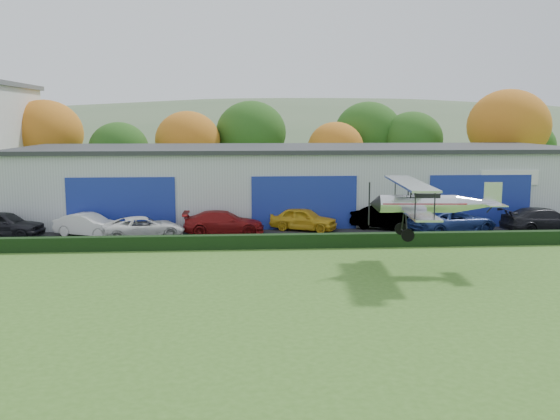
{
  "coord_description": "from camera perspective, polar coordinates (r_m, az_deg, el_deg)",
  "views": [
    {
      "loc": [
        0.49,
        -18.15,
        7.32
      ],
      "look_at": [
        2.69,
        12.4,
        2.77
      ],
      "focal_mm": 39.3,
      "sensor_mm": 36.0,
      "label": 1
    }
  ],
  "objects": [
    {
      "name": "distant_hills",
      "position": [
        159.53,
        -5.84,
        1.07
      ],
      "size": [
        430.0,
        196.0,
        56.0
      ],
      "color": "#4C6642",
      "rests_on": "ground"
    },
    {
      "name": "car_5",
      "position": [
        41.44,
        10.08,
        -0.65
      ],
      "size": [
        5.2,
        3.56,
        1.62
      ],
      "primitive_type": "imported",
      "rotation": [
        0.0,
        0.0,
        1.16
      ],
      "color": "gray",
      "rests_on": "apron"
    },
    {
      "name": "car_3",
      "position": [
        39.21,
        -5.26,
        -1.17
      ],
      "size": [
        5.15,
        2.13,
        1.49
      ],
      "primitive_type": "imported",
      "rotation": [
        0.0,
        0.0,
        1.56
      ],
      "color": "maroon",
      "rests_on": "apron"
    },
    {
      "name": "biplane",
      "position": [
        30.62,
        13.67,
        0.73
      ],
      "size": [
        6.44,
        7.39,
        2.76
      ],
      "rotation": [
        0.0,
        0.0,
        -0.08
      ],
      "color": "silver"
    },
    {
      "name": "tree_belt",
      "position": [
        58.8,
        -3.8,
        6.76
      ],
      "size": [
        75.7,
        13.22,
        10.12
      ],
      "color": "#3D2614",
      "rests_on": "ground"
    },
    {
      "name": "car_7",
      "position": [
        42.92,
        23.43,
        -0.9
      ],
      "size": [
        5.8,
        2.7,
        1.64
      ],
      "primitive_type": "imported",
      "rotation": [
        0.0,
        0.0,
        1.64
      ],
      "color": "black",
      "rests_on": "apron"
    },
    {
      "name": "apron",
      "position": [
        39.91,
        -0.45,
        -2.09
      ],
      "size": [
        48.0,
        9.0,
        0.05
      ],
      "primitive_type": "cube",
      "color": "black",
      "rests_on": "ground"
    },
    {
      "name": "hangar",
      "position": [
        46.58,
        1.45,
        2.7
      ],
      "size": [
        40.6,
        12.6,
        5.3
      ],
      "color": "#B2B7BC",
      "rests_on": "ground"
    },
    {
      "name": "car_1",
      "position": [
        40.17,
        -17.39,
        -1.33
      ],
      "size": [
        4.6,
        3.16,
        1.44
      ],
      "primitive_type": "imported",
      "rotation": [
        0.0,
        0.0,
        1.15
      ],
      "color": "silver",
      "rests_on": "apron"
    },
    {
      "name": "car_6",
      "position": [
        40.68,
        15.79,
        -1.04
      ],
      "size": [
        6.27,
        4.33,
        1.59
      ],
      "primitive_type": "imported",
      "rotation": [
        0.0,
        0.0,
        1.9
      ],
      "color": "navy",
      "rests_on": "apron"
    },
    {
      "name": "car_0",
      "position": [
        41.51,
        -24.35,
        -1.23
      ],
      "size": [
        5.17,
        2.77,
        1.67
      ],
      "primitive_type": "imported",
      "rotation": [
        0.0,
        0.0,
        1.4
      ],
      "color": "black",
      "rests_on": "apron"
    },
    {
      "name": "car_4",
      "position": [
        40.45,
        2.2,
        -0.84
      ],
      "size": [
        4.76,
        3.45,
        1.51
      ],
      "primitive_type": "imported",
      "rotation": [
        0.0,
        0.0,
        1.14
      ],
      "color": "gold",
      "rests_on": "apron"
    },
    {
      "name": "car_2",
      "position": [
        38.45,
        -12.55,
        -1.62
      ],
      "size": [
        5.4,
        3.62,
        1.37
      ],
      "primitive_type": "imported",
      "rotation": [
        0.0,
        0.0,
        1.86
      ],
      "color": "silver",
      "rests_on": "apron"
    },
    {
      "name": "hedge",
      "position": [
        35.13,
        0.05,
        -2.92
      ],
      "size": [
        46.0,
        0.6,
        0.8
      ],
      "primitive_type": "cube",
      "color": "black",
      "rests_on": "ground"
    },
    {
      "name": "ground",
      "position": [
        19.58,
        -5.41,
        -13.56
      ],
      "size": [
        300.0,
        300.0,
        0.0
      ],
      "primitive_type": "plane",
      "color": "#3D6821",
      "rests_on": "ground"
    }
  ]
}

